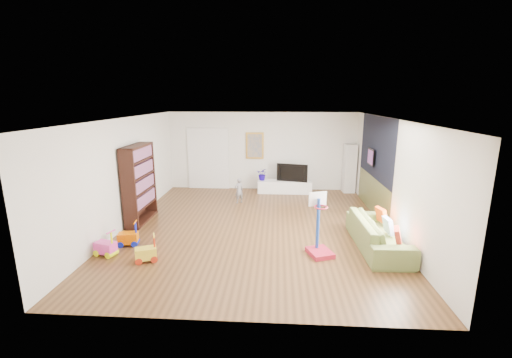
# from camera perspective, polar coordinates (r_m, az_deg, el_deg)

# --- Properties ---
(floor) EXTENTS (6.50, 7.50, 0.00)m
(floor) POSITION_cam_1_polar(r_m,az_deg,el_deg) (8.70, -0.17, -8.00)
(floor) COLOR brown
(floor) RESTS_ON ground
(ceiling) EXTENTS (6.50, 7.50, 0.00)m
(ceiling) POSITION_cam_1_polar(r_m,az_deg,el_deg) (8.11, -0.18, 10.04)
(ceiling) COLOR white
(ceiling) RESTS_ON ground
(wall_back) EXTENTS (6.50, 0.00, 2.70)m
(wall_back) POSITION_cam_1_polar(r_m,az_deg,el_deg) (11.99, 1.01, 4.64)
(wall_back) COLOR silver
(wall_back) RESTS_ON ground
(wall_front) EXTENTS (6.50, 0.00, 2.70)m
(wall_front) POSITION_cam_1_polar(r_m,az_deg,el_deg) (4.73, -3.20, -9.31)
(wall_front) COLOR silver
(wall_front) RESTS_ON ground
(wall_left) EXTENTS (0.00, 7.50, 2.70)m
(wall_left) POSITION_cam_1_polar(r_m,az_deg,el_deg) (9.11, -21.03, 0.94)
(wall_left) COLOR white
(wall_left) RESTS_ON ground
(wall_right) EXTENTS (0.00, 7.50, 2.70)m
(wall_right) POSITION_cam_1_polar(r_m,az_deg,el_deg) (8.72, 21.66, 0.36)
(wall_right) COLOR silver
(wall_right) RESTS_ON ground
(navy_accent) EXTENTS (0.01, 3.20, 1.70)m
(navy_accent) POSITION_cam_1_polar(r_m,az_deg,el_deg) (9.95, 19.40, 4.99)
(navy_accent) COLOR black
(navy_accent) RESTS_ON wall_right
(olive_wainscot) EXTENTS (0.01, 3.20, 1.00)m
(olive_wainscot) POSITION_cam_1_polar(r_m,az_deg,el_deg) (10.22, 18.81, -2.51)
(olive_wainscot) COLOR brown
(olive_wainscot) RESTS_ON wall_right
(doorway) EXTENTS (1.45, 0.06, 2.10)m
(doorway) POSITION_cam_1_polar(r_m,az_deg,el_deg) (12.23, -7.95, 3.26)
(doorway) COLOR white
(doorway) RESTS_ON ground
(painting_back) EXTENTS (0.62, 0.06, 0.92)m
(painting_back) POSITION_cam_1_polar(r_m,az_deg,el_deg) (11.93, -0.20, 5.57)
(painting_back) COLOR gold
(painting_back) RESTS_ON wall_back
(artwork_right) EXTENTS (0.04, 0.56, 0.46)m
(artwork_right) POSITION_cam_1_polar(r_m,az_deg,el_deg) (10.17, 18.62, 3.50)
(artwork_right) COLOR #7F3F8C
(artwork_right) RESTS_ON wall_right
(media_console) EXTENTS (1.83, 0.46, 0.43)m
(media_console) POSITION_cam_1_polar(r_m,az_deg,el_deg) (11.72, 4.81, -1.28)
(media_console) COLOR white
(media_console) RESTS_ON ground
(tall_cabinet) EXTENTS (0.41, 0.41, 1.66)m
(tall_cabinet) POSITION_cam_1_polar(r_m,az_deg,el_deg) (12.07, 15.30, 1.71)
(tall_cabinet) COLOR silver
(tall_cabinet) RESTS_ON ground
(bookshelf) EXTENTS (0.36, 1.38, 2.01)m
(bookshelf) POSITION_cam_1_polar(r_m,az_deg,el_deg) (9.34, -18.87, -0.75)
(bookshelf) COLOR black
(bookshelf) RESTS_ON ground
(sofa) EXTENTS (0.94, 2.26, 0.65)m
(sofa) POSITION_cam_1_polar(r_m,az_deg,el_deg) (7.91, 19.68, -8.53)
(sofa) COLOR olive
(sofa) RESTS_ON ground
(basketball_hoop) EXTENTS (0.61, 0.67, 1.31)m
(basketball_hoop) POSITION_cam_1_polar(r_m,az_deg,el_deg) (7.13, 10.81, -7.56)
(basketball_hoop) COLOR #B41C36
(basketball_hoop) RESTS_ON ground
(ride_on_yellow) EXTENTS (0.47, 0.38, 0.54)m
(ride_on_yellow) POSITION_cam_1_polar(r_m,az_deg,el_deg) (7.22, -17.93, -11.01)
(ride_on_yellow) COLOR yellow
(ride_on_yellow) RESTS_ON ground
(ride_on_orange) EXTENTS (0.45, 0.32, 0.55)m
(ride_on_orange) POSITION_cam_1_polar(r_m,az_deg,el_deg) (8.08, -20.58, -8.55)
(ride_on_orange) COLOR #D76000
(ride_on_orange) RESTS_ON ground
(ride_on_pink) EXTENTS (0.47, 0.36, 0.55)m
(ride_on_pink) POSITION_cam_1_polar(r_m,az_deg,el_deg) (7.77, -23.85, -9.72)
(ride_on_pink) COLOR #E238A1
(ride_on_pink) RESTS_ON ground
(child) EXTENTS (0.34, 0.32, 0.79)m
(child) POSITION_cam_1_polar(r_m,az_deg,el_deg) (10.53, -2.86, -1.93)
(child) COLOR slate
(child) RESTS_ON ground
(tv) EXTENTS (1.05, 0.38, 0.60)m
(tv) POSITION_cam_1_polar(r_m,az_deg,el_deg) (11.60, 6.13, 1.14)
(tv) COLOR black
(tv) RESTS_ON media_console
(vase_plant) EXTENTS (0.47, 0.44, 0.43)m
(vase_plant) POSITION_cam_1_polar(r_m,az_deg,el_deg) (11.65, 1.10, 0.83)
(vase_plant) COLOR #16038B
(vase_plant) RESTS_ON media_console
(pillow_left) EXTENTS (0.20, 0.38, 0.36)m
(pillow_left) POSITION_cam_1_polar(r_m,az_deg,el_deg) (7.34, 22.60, -8.96)
(pillow_left) COLOR #B73223
(pillow_left) RESTS_ON sofa
(pillow_center) EXTENTS (0.13, 0.36, 0.35)m
(pillow_center) POSITION_cam_1_polar(r_m,az_deg,el_deg) (7.90, 21.17, -7.23)
(pillow_center) COLOR white
(pillow_center) RESTS_ON sofa
(pillow_right) EXTENTS (0.18, 0.36, 0.35)m
(pillow_right) POSITION_cam_1_polar(r_m,az_deg,el_deg) (8.51, 20.16, -5.67)
(pillow_right) COLOR #D33D0C
(pillow_right) RESTS_ON sofa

